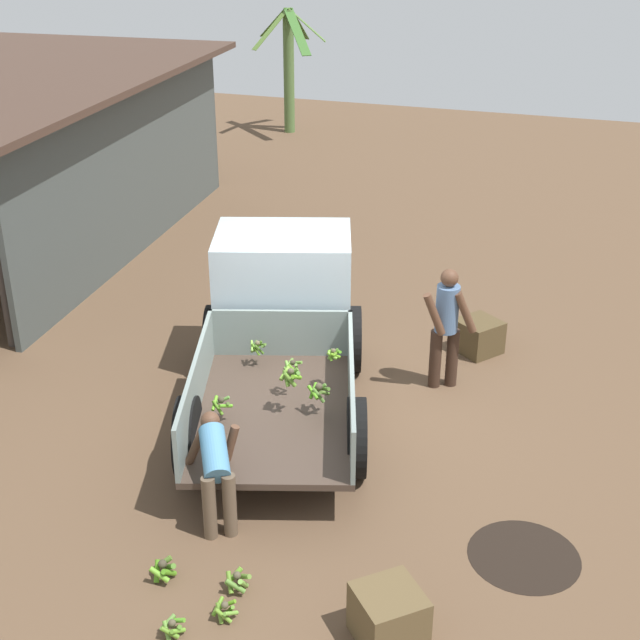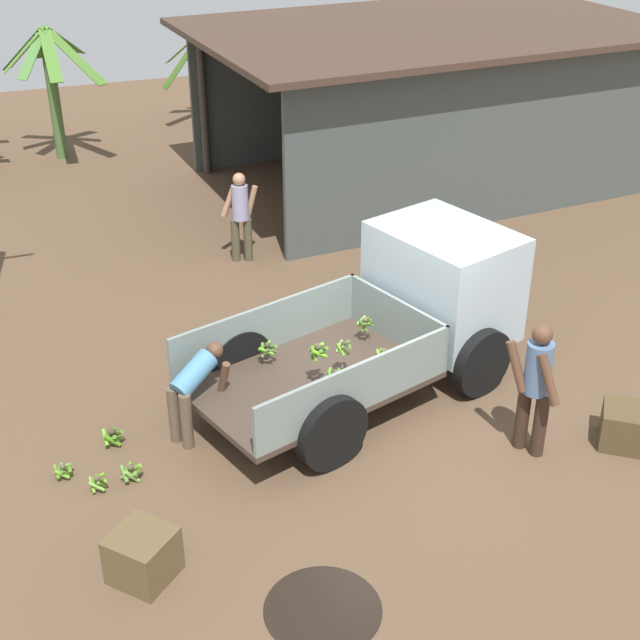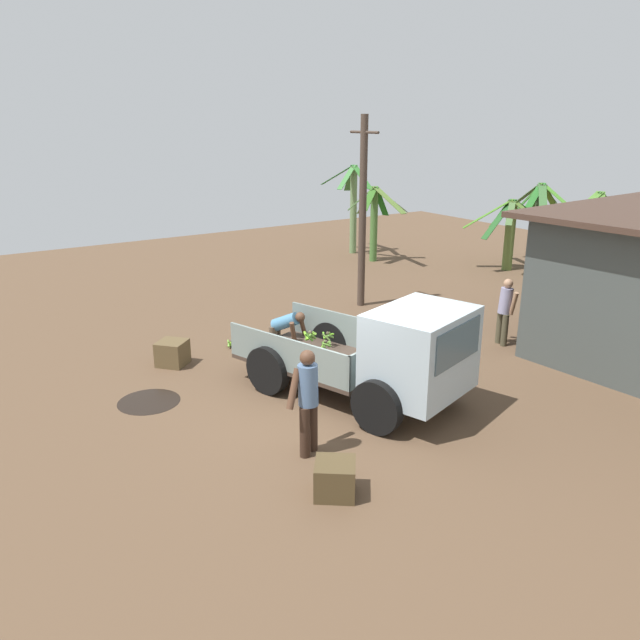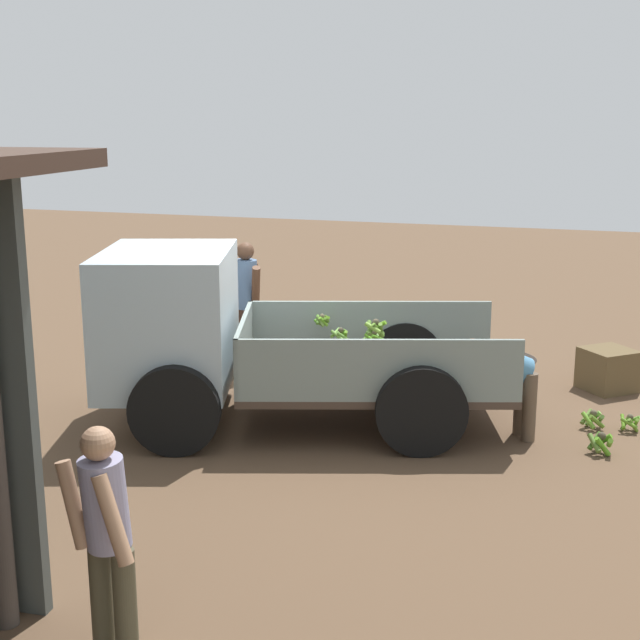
% 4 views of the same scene
% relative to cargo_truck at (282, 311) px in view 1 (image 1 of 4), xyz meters
% --- Properties ---
extents(ground, '(36.00, 36.00, 0.00)m').
position_rel_cargo_truck_xyz_m(ground, '(-0.45, -0.57, -1.02)').
color(ground, brown).
extents(mud_patch_0, '(1.15, 1.15, 0.01)m').
position_rel_cargo_truck_xyz_m(mud_patch_0, '(-2.69, -3.62, -1.02)').
color(mud_patch_0, black).
rests_on(mud_patch_0, ground).
extents(cargo_truck, '(4.76, 3.11, 1.95)m').
position_rel_cargo_truck_xyz_m(cargo_truck, '(0.00, 0.00, 0.00)').
color(cargo_truck, '#43342B').
rests_on(cargo_truck, ground).
extents(warehouse_shed, '(9.62, 6.61, 3.18)m').
position_rel_cargo_truck_xyz_m(warehouse_shed, '(3.94, 6.82, 1.28)').
color(warehouse_shed, '#464D4A').
rests_on(warehouse_shed, ground).
extents(banana_palm_3, '(2.37, 2.01, 3.32)m').
position_rel_cargo_truck_xyz_m(banana_palm_3, '(13.26, 4.75, 0.74)').
color(banana_palm_3, '#53713B').
rests_on(banana_palm_3, ground).
extents(person_foreground_visitor, '(0.54, 0.72, 1.72)m').
position_rel_cargo_truck_xyz_m(person_foreground_visitor, '(0.49, -2.15, -0.07)').
color(person_foreground_visitor, '#37251B').
rests_on(person_foreground_visitor, ground).
extents(person_worker_loading, '(0.83, 0.81, 1.13)m').
position_rel_cargo_truck_xyz_m(person_worker_loading, '(-3.14, -0.43, -0.33)').
color(person_worker_loading, brown).
rests_on(person_worker_loading, ground).
extents(banana_bunch_on_ground_0, '(0.22, 0.23, 0.20)m').
position_rel_cargo_truck_xyz_m(banana_bunch_on_ground_0, '(-4.44, -1.08, -0.91)').
color(banana_bunch_on_ground_0, brown).
rests_on(banana_bunch_on_ground_0, ground).
extents(banana_bunch_on_ground_1, '(0.28, 0.28, 0.22)m').
position_rel_cargo_truck_xyz_m(banana_bunch_on_ground_1, '(-4.05, -1.04, -0.90)').
color(banana_bunch_on_ground_1, brown).
rests_on(banana_bunch_on_ground_1, ground).
extents(banana_bunch_on_ground_2, '(0.23, 0.23, 0.18)m').
position_rel_cargo_truck_xyz_m(banana_bunch_on_ground_2, '(-4.78, -0.72, -0.92)').
color(banana_bunch_on_ground_2, brown).
rests_on(banana_bunch_on_ground_2, ground).
extents(banana_bunch_on_ground_3, '(0.26, 0.29, 0.24)m').
position_rel_cargo_truck_xyz_m(banana_bunch_on_ground_3, '(-4.14, -0.30, -0.89)').
color(banana_bunch_on_ground_3, '#413B2A').
rests_on(banana_bunch_on_ground_3, ground).
extents(wooden_crate_0, '(0.81, 0.81, 0.52)m').
position_rel_cargo_truck_xyz_m(wooden_crate_0, '(-4.19, -2.58, -0.76)').
color(wooden_crate_0, brown).
rests_on(wooden_crate_0, ground).
extents(wooden_crate_1, '(0.79, 0.79, 0.49)m').
position_rel_cargo_truck_xyz_m(wooden_crate_1, '(1.65, -2.44, -0.78)').
color(wooden_crate_1, '#4E3E25').
rests_on(wooden_crate_1, ground).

